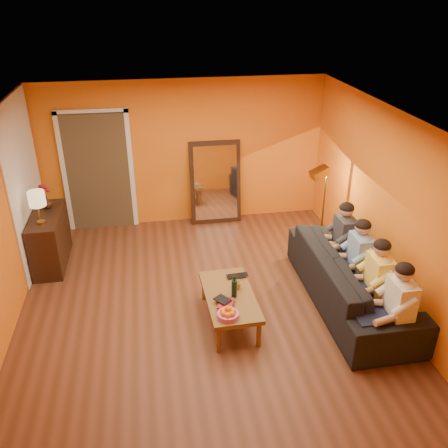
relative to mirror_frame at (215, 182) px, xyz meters
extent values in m
cube|color=brown|center=(-0.55, -2.63, -0.76)|extent=(5.00, 5.50, 0.00)
cube|color=white|center=(-0.55, -2.63, 1.84)|extent=(5.00, 5.50, 0.00)
cube|color=orange|center=(-0.55, 0.12, 0.54)|extent=(5.00, 0.00, 2.60)
cube|color=orange|center=(1.95, -2.63, 0.54)|extent=(0.00, 5.50, 2.60)
cube|color=white|center=(-3.04, -0.88, 0.54)|extent=(0.02, 1.90, 2.58)
cube|color=#3F2D19|center=(-2.05, 0.20, 0.29)|extent=(1.06, 0.30, 2.10)
cube|color=white|center=(-2.62, 0.08, 0.29)|extent=(0.08, 0.06, 2.20)
cube|color=white|center=(-1.48, 0.08, 0.29)|extent=(0.08, 0.06, 2.20)
cube|color=white|center=(-2.05, 0.08, 1.36)|extent=(1.22, 0.06, 0.08)
cube|color=#331811|center=(0.00, 0.00, 0.00)|extent=(0.92, 0.27, 1.51)
cube|color=white|center=(0.00, -0.04, 0.00)|extent=(0.78, 0.21, 1.35)
cube|color=#331811|center=(-2.79, -1.08, -0.34)|extent=(0.44, 1.18, 0.85)
imported|color=black|center=(1.45, -2.85, -0.38)|extent=(2.61, 1.02, 0.76)
cylinder|color=black|center=(-0.22, -3.04, -0.18)|extent=(0.07, 0.07, 0.31)
imported|color=#B27F3F|center=(-0.15, -2.87, -0.29)|extent=(0.13, 0.13, 0.10)
imported|color=black|center=(-0.09, -2.64, -0.33)|extent=(0.30, 0.20, 0.02)
imported|color=#331811|center=(-0.45, -3.19, -0.33)|extent=(0.23, 0.29, 0.02)
imported|color=#A5121B|center=(-0.44, -3.18, -0.31)|extent=(0.26, 0.29, 0.02)
imported|color=black|center=(-0.45, -3.20, -0.29)|extent=(0.24, 0.25, 0.02)
imported|color=#331811|center=(-2.79, -0.83, 0.19)|extent=(0.18, 0.18, 0.19)
camera|label=1|loc=(-1.18, -7.93, 3.24)|focal=38.00mm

